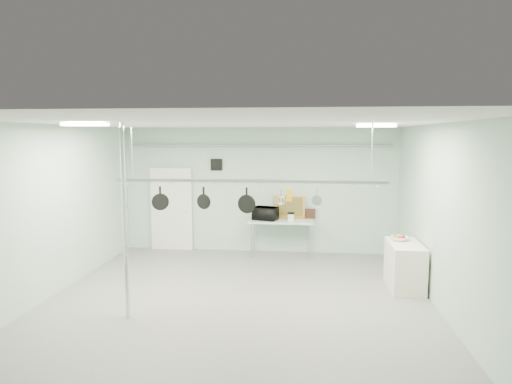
# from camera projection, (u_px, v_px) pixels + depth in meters

# --- Properties ---
(floor) EXTENTS (8.00, 8.00, 0.00)m
(floor) POSITION_uv_depth(u_px,v_px,m) (235.00, 308.00, 7.97)
(floor) COLOR gray
(floor) RESTS_ON ground
(ceiling) EXTENTS (7.00, 8.00, 0.02)m
(ceiling) POSITION_uv_depth(u_px,v_px,m) (234.00, 123.00, 7.58)
(ceiling) COLOR silver
(ceiling) RESTS_ON back_wall
(back_wall) EXTENTS (7.00, 0.02, 3.20)m
(back_wall) POSITION_uv_depth(u_px,v_px,m) (259.00, 190.00, 11.71)
(back_wall) COLOR #A7C8B4
(back_wall) RESTS_ON floor
(right_wall) EXTENTS (0.02, 8.00, 3.20)m
(right_wall) POSITION_uv_depth(u_px,v_px,m) (447.00, 222.00, 7.39)
(right_wall) COLOR #A7C8B4
(right_wall) RESTS_ON floor
(door) EXTENTS (1.10, 0.10, 2.20)m
(door) POSITION_uv_depth(u_px,v_px,m) (172.00, 210.00, 11.98)
(door) COLOR silver
(door) RESTS_ON floor
(wall_vent) EXTENTS (0.30, 0.04, 0.30)m
(wall_vent) POSITION_uv_depth(u_px,v_px,m) (216.00, 165.00, 11.73)
(wall_vent) COLOR black
(wall_vent) RESTS_ON back_wall
(conduit_pipe) EXTENTS (6.60, 0.07, 0.07)m
(conduit_pipe) POSITION_uv_depth(u_px,v_px,m) (259.00, 145.00, 11.48)
(conduit_pipe) COLOR gray
(conduit_pipe) RESTS_ON back_wall
(chrome_pole) EXTENTS (0.08, 0.08, 3.20)m
(chrome_pole) POSITION_uv_depth(u_px,v_px,m) (125.00, 222.00, 7.37)
(chrome_pole) COLOR silver
(chrome_pole) RESTS_ON floor
(prep_table) EXTENTS (1.60, 0.70, 0.91)m
(prep_table) POSITION_uv_depth(u_px,v_px,m) (281.00, 223.00, 11.35)
(prep_table) COLOR silver
(prep_table) RESTS_ON floor
(side_cabinet) EXTENTS (0.60, 1.20, 0.90)m
(side_cabinet) POSITION_uv_depth(u_px,v_px,m) (405.00, 266.00, 8.95)
(side_cabinet) COLOR silver
(side_cabinet) RESTS_ON floor
(pot_rack) EXTENTS (4.80, 0.06, 1.00)m
(pot_rack) POSITION_uv_depth(u_px,v_px,m) (248.00, 179.00, 7.97)
(pot_rack) COLOR #B7B7BC
(pot_rack) RESTS_ON ceiling
(light_panel_left) EXTENTS (0.65, 0.30, 0.05)m
(light_panel_left) POSITION_uv_depth(u_px,v_px,m) (85.00, 124.00, 7.03)
(light_panel_left) COLOR white
(light_panel_left) RESTS_ON ceiling
(light_panel_right) EXTENTS (0.65, 0.30, 0.05)m
(light_panel_right) POSITION_uv_depth(u_px,v_px,m) (376.00, 126.00, 7.91)
(light_panel_right) COLOR white
(light_panel_right) RESTS_ON ceiling
(microwave) EXTENTS (0.68, 0.55, 0.32)m
(microwave) POSITION_uv_depth(u_px,v_px,m) (265.00, 213.00, 11.34)
(microwave) COLOR black
(microwave) RESTS_ON prep_table
(coffee_canister) EXTENTS (0.19, 0.19, 0.19)m
(coffee_canister) POSITION_uv_depth(u_px,v_px,m) (291.00, 218.00, 11.15)
(coffee_canister) COLOR silver
(coffee_canister) RESTS_ON prep_table
(painting_large) EXTENTS (0.78, 0.16, 0.58)m
(painting_large) POSITION_uv_depth(u_px,v_px,m) (290.00, 207.00, 11.58)
(painting_large) COLOR #C58635
(painting_large) RESTS_ON prep_table
(painting_small) EXTENTS (0.30, 0.10, 0.25)m
(painting_small) POSITION_uv_depth(u_px,v_px,m) (309.00, 214.00, 11.55)
(painting_small) COLOR black
(painting_small) RESTS_ON prep_table
(fruit_bowl) EXTENTS (0.45, 0.45, 0.08)m
(fruit_bowl) POSITION_uv_depth(u_px,v_px,m) (399.00, 239.00, 9.12)
(fruit_bowl) COLOR white
(fruit_bowl) RESTS_ON side_cabinet
(skillet_left) EXTENTS (0.30, 0.16, 0.42)m
(skillet_left) POSITION_uv_depth(u_px,v_px,m) (160.00, 198.00, 8.19)
(skillet_left) COLOR black
(skillet_left) RESTS_ON pot_rack
(skillet_mid) EXTENTS (0.27, 0.13, 0.37)m
(skillet_mid) POSITION_uv_depth(u_px,v_px,m) (204.00, 197.00, 8.10)
(skillet_mid) COLOR black
(skillet_mid) RESTS_ON pot_rack
(skillet_right) EXTENTS (0.33, 0.13, 0.43)m
(skillet_right) POSITION_uv_depth(u_px,v_px,m) (247.00, 200.00, 8.02)
(skillet_right) COLOR black
(skillet_right) RESTS_ON pot_rack
(whisk) EXTENTS (0.20, 0.20, 0.29)m
(whisk) POSITION_uv_depth(u_px,v_px,m) (281.00, 196.00, 7.94)
(whisk) COLOR silver
(whisk) RESTS_ON pot_rack
(grater) EXTENTS (0.10, 0.05, 0.24)m
(grater) POSITION_uv_depth(u_px,v_px,m) (289.00, 195.00, 7.92)
(grater) COLOR gold
(grater) RESTS_ON pot_rack
(saucepan) EXTENTS (0.20, 0.15, 0.30)m
(saucepan) POSITION_uv_depth(u_px,v_px,m) (317.00, 197.00, 7.88)
(saucepan) COLOR #A6A5A9
(saucepan) RESTS_ON pot_rack
(fruit_cluster) EXTENTS (0.24, 0.24, 0.09)m
(fruit_cluster) POSITION_uv_depth(u_px,v_px,m) (399.00, 237.00, 9.12)
(fruit_cluster) COLOR #A20E1D
(fruit_cluster) RESTS_ON fruit_bowl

